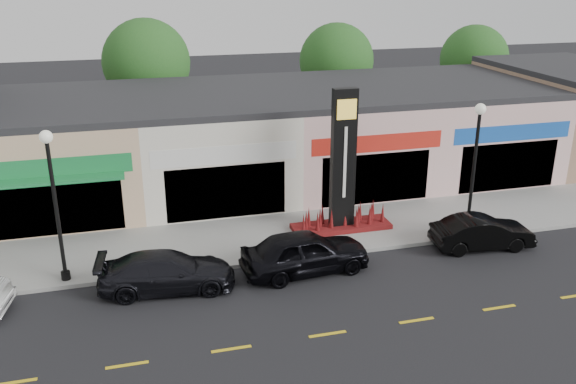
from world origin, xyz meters
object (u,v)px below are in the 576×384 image
pylon_sign (343,181)px  car_black_conv (482,233)px  lamp_west_near (54,192)px  car_dark_sedan (167,272)px  lamp_east_near (475,156)px  car_black_sedan (305,252)px

pylon_sign → car_black_conv: 5.94m
lamp_west_near → car_black_conv: lamp_west_near is taller
lamp_west_near → car_dark_sedan: (3.47, -1.40, -2.79)m
lamp_west_near → pylon_sign: pylon_sign is taller
lamp_east_near → car_black_conv: size_ratio=1.35×
car_black_sedan → lamp_west_near: bearing=75.4°
lamp_west_near → pylon_sign: size_ratio=0.91×
lamp_west_near → pylon_sign: (11.00, 1.70, -1.20)m
lamp_west_near → car_dark_sedan: 4.67m
car_black_conv → car_dark_sedan: bearing=96.1°
car_black_conv → lamp_east_near: bearing=0.9°
lamp_east_near → car_black_sedan: bearing=-169.5°
car_dark_sedan → car_black_conv: bearing=-83.9°
pylon_sign → car_black_sedan: bearing=-129.2°
pylon_sign → car_black_sedan: 4.24m
pylon_sign → car_black_sedan: size_ratio=1.27×
pylon_sign → car_dark_sedan: 8.30m
car_dark_sedan → car_black_sedan: bearing=-84.4°
car_black_conv → pylon_sign: bearing=64.4°
lamp_east_near → car_dark_sedan: bearing=-173.6°
pylon_sign → car_dark_sedan: pylon_sign is taller
pylon_sign → car_black_conv: (4.90, -2.95, -1.61)m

